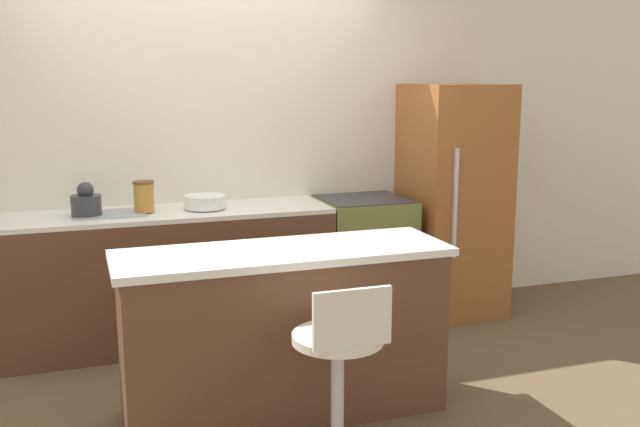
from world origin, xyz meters
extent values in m
plane|color=brown|center=(0.00, 0.00, 0.00)|extent=(14.00, 14.00, 0.00)
cube|color=silver|center=(0.00, 0.64, 1.30)|extent=(8.00, 0.06, 2.60)
cube|color=brown|center=(-0.32, 0.32, 0.43)|extent=(2.13, 0.59, 0.87)
cube|color=white|center=(-0.32, 0.32, 0.88)|extent=(2.13, 0.59, 0.03)
cube|color=#9EA3A8|center=(-0.69, 0.32, 0.90)|extent=(0.44, 0.33, 0.01)
cube|color=brown|center=(0.10, -0.94, 0.43)|extent=(1.65, 0.53, 0.86)
cube|color=white|center=(0.10, -0.94, 0.88)|extent=(1.72, 0.57, 0.04)
cube|color=olive|center=(1.07, 0.32, 0.45)|extent=(0.63, 0.59, 0.90)
cube|color=black|center=(1.07, 0.01, 0.31)|extent=(0.44, 0.01, 0.31)
cube|color=#333338|center=(1.07, 0.32, 0.90)|extent=(0.60, 0.56, 0.01)
cube|color=#995628|center=(1.77, 0.27, 0.86)|extent=(0.65, 0.68, 1.71)
cube|color=silver|center=(1.59, -0.07, 0.90)|extent=(0.02, 0.02, 0.77)
cylinder|color=#B7B7BC|center=(0.18, -1.52, 0.30)|extent=(0.06, 0.06, 0.59)
cylinder|color=silver|center=(0.18, -1.52, 0.61)|extent=(0.41, 0.41, 0.04)
cube|color=silver|center=(0.18, -1.70, 0.76)|extent=(0.35, 0.02, 0.26)
cylinder|color=#333338|center=(-0.83, 0.30, 0.97)|extent=(0.19, 0.19, 0.13)
sphere|color=#333338|center=(-0.83, 0.30, 1.07)|extent=(0.10, 0.10, 0.10)
cylinder|color=white|center=(-0.08, 0.30, 0.95)|extent=(0.27, 0.27, 0.09)
cylinder|color=#B77F33|center=(-0.48, 0.30, 1.00)|extent=(0.13, 0.13, 0.18)
cylinder|color=brown|center=(-0.48, 0.30, 1.10)|extent=(0.14, 0.14, 0.02)
camera|label=1|loc=(-0.88, -4.36, 1.77)|focal=40.00mm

